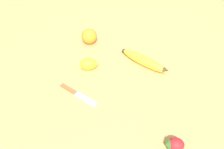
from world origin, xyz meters
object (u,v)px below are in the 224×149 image
at_px(orange, 89,36).
at_px(paring_knife, 77,94).
at_px(banana, 144,61).
at_px(lemon, 89,64).
at_px(strawberry, 174,145).

bearing_deg(orange, paring_knife, -163.32).
distance_m(banana, lemon, 0.24).
xyz_separation_m(banana, lemon, (-0.11, 0.21, 0.00)).
distance_m(banana, strawberry, 0.37).
bearing_deg(strawberry, lemon, -49.32).
distance_m(banana, orange, 0.28).
bearing_deg(orange, lemon, -155.08).
xyz_separation_m(strawberry, paring_knife, (0.07, 0.38, -0.02)).
relative_size(orange, strawberry, 1.02).
bearing_deg(lemon, banana, -62.37).
height_order(banana, lemon, lemon).
distance_m(strawberry, paring_knife, 0.39).
xyz_separation_m(banana, paring_knife, (-0.25, 0.19, -0.02)).
relative_size(orange, lemon, 0.82).
distance_m(banana, paring_knife, 0.32).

